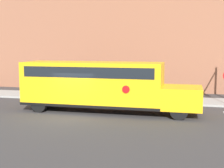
{
  "coord_description": "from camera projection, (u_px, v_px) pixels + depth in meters",
  "views": [
    {
      "loc": [
        6.66,
        -16.76,
        4.09
      ],
      "look_at": [
        1.97,
        2.24,
        1.71
      ],
      "focal_mm": 50.0,
      "sensor_mm": 36.0,
      "label": 1
    }
  ],
  "objects": [
    {
      "name": "sidewalk_strip",
      "position": [
        101.0,
        97.0,
        24.48
      ],
      "size": [
        44.0,
        3.0,
        0.15
      ],
      "color": "#9E9E99",
      "rests_on": "ground"
    },
    {
      "name": "school_bus",
      "position": [
        100.0,
        84.0,
        19.37
      ],
      "size": [
        10.99,
        2.57,
        3.1
      ],
      "color": "yellow",
      "rests_on": "ground"
    },
    {
      "name": "building_backdrop",
      "position": [
        119.0,
        18.0,
        29.94
      ],
      "size": [
        32.0,
        4.0,
        13.46
      ],
      "color": "#935B42",
      "rests_on": "ground"
    },
    {
      "name": "ground_plane",
      "position": [
        70.0,
        116.0,
        18.23
      ],
      "size": [
        60.0,
        60.0,
        0.0
      ],
      "primitive_type": "plane",
      "color": "#3A3838"
    }
  ]
}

